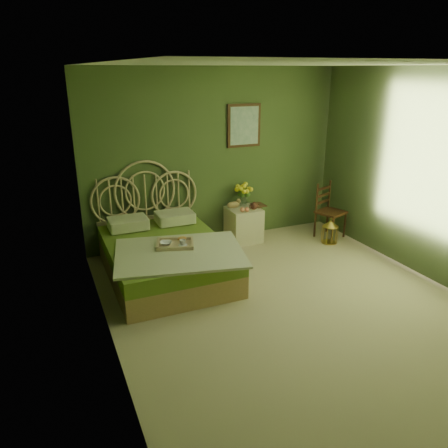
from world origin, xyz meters
name	(u,v)px	position (x,y,z in m)	size (l,w,h in m)	color
floor	(289,303)	(0.00, 0.00, 0.00)	(4.50, 4.50, 0.00)	tan
ceiling	(302,64)	(0.00, 0.00, 2.60)	(4.50, 4.50, 0.00)	silver
wall_back	(215,157)	(0.00, 2.25, 1.30)	(4.00, 4.00, 0.00)	#47582E
wall_left	(102,219)	(-2.00, 0.00, 1.30)	(4.50, 4.50, 0.00)	#47582E
wall_right	(435,177)	(2.00, 0.00, 1.30)	(4.50, 4.50, 0.00)	#47582E
wall_art	(244,126)	(0.47, 2.22, 1.75)	(0.54, 0.04, 0.64)	#331A0E
bed	(165,254)	(-1.10, 1.29, 0.29)	(1.71, 2.16, 1.33)	tan
nightstand	(244,219)	(0.37, 1.99, 0.35)	(0.48, 0.48, 0.96)	#F3EAC5
chair	(328,207)	(1.70, 1.64, 0.49)	(0.49, 0.49, 0.88)	#331A0E
birdcage	(330,232)	(1.55, 1.37, 0.18)	(0.24, 0.24, 0.36)	gold
book_lower	(254,206)	(0.55, 2.00, 0.54)	(0.18, 0.24, 0.02)	#381E0F
book_upper	(254,205)	(0.55, 2.00, 0.56)	(0.15, 0.20, 0.02)	#472819
cereal_bowl	(166,243)	(-1.14, 1.06, 0.53)	(0.15, 0.15, 0.04)	white
coffee_cup	(183,243)	(-0.96, 0.95, 0.55)	(0.08, 0.08, 0.07)	white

